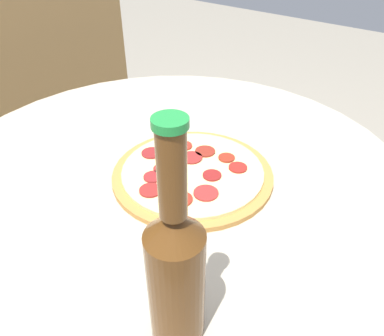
% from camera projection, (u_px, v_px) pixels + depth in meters
% --- Properties ---
extents(table, '(0.94, 0.94, 0.72)m').
position_uv_depth(table, '(173.00, 236.00, 0.86)').
color(table, '#B2A893').
rests_on(table, ground_plane).
extents(pizza, '(0.30, 0.30, 0.02)m').
position_uv_depth(pizza, '(192.00, 173.00, 0.71)').
color(pizza, '#B77F3D').
rests_on(pizza, table).
extents(beer_bottle, '(0.06, 0.06, 0.29)m').
position_uv_depth(beer_bottle, '(176.00, 271.00, 0.40)').
color(beer_bottle, '#563314').
rests_on(beer_bottle, table).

